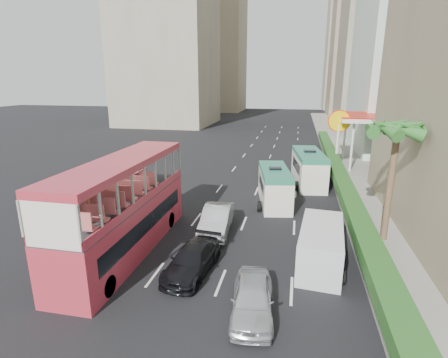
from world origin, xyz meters
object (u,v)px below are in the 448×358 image
(panel_van_near, at_px, (321,246))
(shell_station, at_px, (368,141))
(car_silver_lane_b, at_px, (252,313))
(panel_van_far, at_px, (309,162))
(minibus_near, at_px, (274,186))
(palm_tree, at_px, (390,185))
(minibus_far, at_px, (309,168))
(van_asset, at_px, (278,177))
(car_black, at_px, (192,272))
(car_silver_lane_a, at_px, (217,231))
(double_decker_bus, at_px, (124,207))

(panel_van_near, height_order, shell_station, shell_station)
(car_silver_lane_b, bearing_deg, panel_van_far, 77.86)
(minibus_near, height_order, palm_tree, palm_tree)
(car_silver_lane_b, height_order, minibus_far, minibus_far)
(van_asset, xyz_separation_m, minibus_near, (0.16, -7.53, 1.30))
(panel_van_far, bearing_deg, car_silver_lane_b, -96.63)
(car_black, bearing_deg, van_asset, 86.92)
(minibus_near, height_order, shell_station, shell_station)
(car_silver_lane_a, relative_size, panel_van_near, 0.94)
(minibus_near, distance_m, shell_station, 16.28)
(van_asset, bearing_deg, minibus_near, -99.23)
(van_asset, distance_m, panel_van_far, 4.16)
(car_black, bearing_deg, minibus_far, 76.88)
(van_asset, bearing_deg, minibus_far, -45.13)
(double_decker_bus, relative_size, minibus_far, 1.68)
(double_decker_bus, xyz_separation_m, car_silver_lane_b, (7.30, -3.90, -2.53))
(minibus_far, height_order, panel_van_near, minibus_far)
(van_asset, height_order, minibus_far, minibus_far)
(car_silver_lane_b, distance_m, minibus_near, 13.33)
(double_decker_bus, relative_size, car_silver_lane_b, 2.72)
(car_black, relative_size, palm_tree, 0.69)
(minibus_far, xyz_separation_m, panel_van_far, (0.19, 4.69, -0.50))
(car_silver_lane_a, distance_m, panel_van_near, 6.67)
(panel_van_near, bearing_deg, double_decker_bus, -171.06)
(panel_van_near, bearing_deg, panel_van_far, 95.56)
(panel_van_near, xyz_separation_m, palm_tree, (3.68, 3.34, 2.39))
(car_silver_lane_a, distance_m, shell_station, 23.01)
(van_asset, distance_m, palm_tree, 14.94)
(car_black, distance_m, panel_van_far, 21.92)
(panel_van_near, bearing_deg, car_black, -155.94)
(double_decker_bus, relative_size, shell_station, 1.38)
(van_asset, relative_size, palm_tree, 0.67)
(minibus_far, relative_size, panel_van_near, 1.32)
(double_decker_bus, distance_m, panel_van_near, 10.25)
(van_asset, height_order, palm_tree, palm_tree)
(minibus_near, relative_size, minibus_far, 0.90)
(car_silver_lane_a, xyz_separation_m, shell_station, (11.85, 19.53, 2.75))
(palm_tree, bearing_deg, car_silver_lane_a, -176.85)
(minibus_far, bearing_deg, car_silver_lane_b, -105.66)
(car_silver_lane_a, distance_m, car_black, 4.87)
(minibus_near, relative_size, shell_station, 0.74)
(car_silver_lane_b, xyz_separation_m, van_asset, (-0.24, 20.79, 0.00))
(car_silver_lane_b, distance_m, panel_van_near, 5.45)
(car_black, xyz_separation_m, shell_station, (11.92, 24.40, 2.75))
(double_decker_bus, relative_size, van_asset, 2.57)
(van_asset, distance_m, minibus_near, 7.64)
(van_asset, distance_m, panel_van_near, 16.56)
(minibus_near, relative_size, palm_tree, 0.92)
(van_asset, xyz_separation_m, panel_van_far, (2.94, 2.79, 0.95))
(van_asset, distance_m, shell_station, 11.17)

